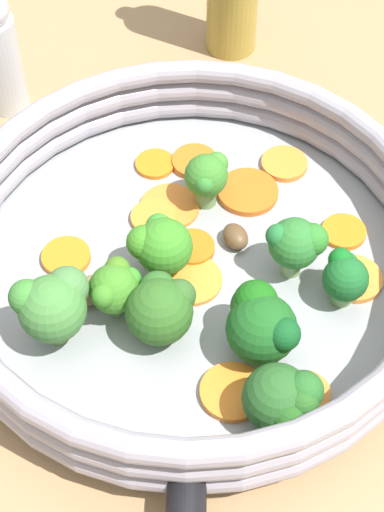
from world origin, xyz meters
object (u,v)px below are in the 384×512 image
carrot_slice_7 (190,162)px  broccoli_floret_2 (207,177)px  carrot_slice_10 (198,280)px  carrot_slice_5 (306,393)px  carrot_slice_8 (284,164)px  broccoli_floret_0 (296,244)px  carrot_slice_4 (155,164)px  broccoli_floret_7 (161,308)px  mushroom_piece_1 (235,237)px  carrot_slice_6 (354,279)px  carrot_slice_11 (232,392)px  carrot_slice_0 (154,217)px  broccoli_floret_6 (160,244)px  carrot_slice_9 (344,232)px  broccoli_floret_8 (345,276)px  carrot_slice_3 (66,257)px  skillet (192,275)px  carrot_slice_12 (248,192)px  carrot_slice_2 (170,207)px  broccoli_floret_5 (283,400)px  carrot_slice_1 (197,248)px  broccoli_floret_3 (50,304)px  broccoli_floret_4 (261,322)px  broccoli_floret_1 (115,287)px

carrot_slice_7 → broccoli_floret_2: 0.05m
carrot_slice_10 → carrot_slice_5: bearing=-141.7°
carrot_slice_8 → broccoli_floret_0: broccoli_floret_0 is taller
carrot_slice_4 → broccoli_floret_7: broccoli_floret_7 is taller
carrot_slice_10 → mushroom_piece_1: size_ratio=1.87×
carrot_slice_6 → carrot_slice_11: 0.12m
carrot_slice_7 → carrot_slice_6: bearing=-133.4°
carrot_slice_0 → broccoli_floret_6: (-0.04, -0.01, 0.02)m
carrot_slice_9 → broccoli_floret_8: 0.06m
carrot_slice_3 → skillet: bearing=-94.6°
carrot_slice_7 → broccoli_floret_0: broccoli_floret_0 is taller
carrot_slice_12 → skillet: bearing=150.6°
carrot_slice_10 → broccoli_floret_0: bearing=-81.7°
carrot_slice_9 → carrot_slice_4: bearing=64.9°
carrot_slice_2 → carrot_slice_10: bearing=-161.8°
carrot_slice_9 → broccoli_floret_5: broccoli_floret_5 is taller
carrot_slice_1 → broccoli_floret_0: size_ratio=0.65×
broccoli_floret_6 → carrot_slice_5: bearing=-136.4°
carrot_slice_1 → carrot_slice_9: 0.11m
carrot_slice_5 → carrot_slice_9: (0.13, -0.04, -0.00)m
carrot_slice_1 → broccoli_floret_3: broccoli_floret_3 is taller
broccoli_floret_7 → mushroom_piece_1: 0.09m
skillet → carrot_slice_8: 0.12m
carrot_slice_5 → broccoli_floret_7: broccoli_floret_7 is taller
carrot_slice_7 → carrot_slice_9: carrot_slice_7 is taller
carrot_slice_5 → broccoli_floret_2: bearing=21.5°
carrot_slice_2 → mushroom_piece_1: (-0.03, -0.05, 0.01)m
carrot_slice_3 → carrot_slice_9: bearing=-82.1°
broccoli_floret_0 → broccoli_floret_8: 0.04m
carrot_slice_6 → skillet: bearing=86.2°
broccoli_floret_0 → broccoli_floret_4: size_ratio=0.92×
carrot_slice_11 → carrot_slice_6: bearing=-43.2°
carrot_slice_8 → carrot_slice_1: bearing=142.2°
broccoli_floret_1 → broccoli_floret_7: size_ratio=0.88×
broccoli_floret_0 → broccoli_floret_1: bearing=106.6°
broccoli_floret_0 → broccoli_floret_4: bearing=157.8°
carrot_slice_1 → broccoli_floret_7: (-0.07, 0.02, 0.02)m
carrot_slice_2 → broccoli_floret_8: size_ratio=1.13×
carrot_slice_12 → broccoli_floret_5: (-0.19, -0.02, 0.03)m
broccoli_floret_2 → broccoli_floret_6: (-0.06, 0.03, -0.00)m
carrot_slice_2 → broccoli_floret_1: bearing=161.2°
carrot_slice_2 → broccoli_floret_7: 0.11m
broccoli_floret_1 → carrot_slice_9: bearing=-65.8°
skillet → broccoli_floret_8: size_ratio=8.12×
carrot_slice_4 → skillet: bearing=-162.9°
carrot_slice_10 → broccoli_floret_0: size_ratio=0.87×
carrot_slice_10 → carrot_slice_7: bearing=3.9°
carrot_slice_1 → carrot_slice_4: size_ratio=1.04×
carrot_slice_1 → carrot_slice_11: bearing=-168.0°
carrot_slice_4 → mushroom_piece_1: size_ratio=1.34×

